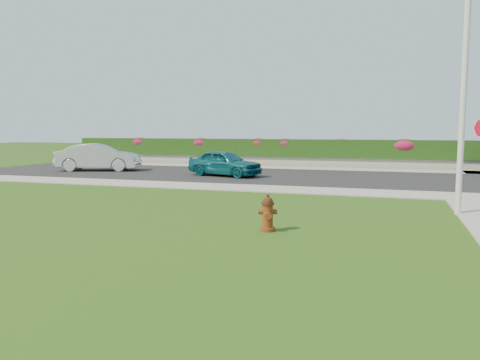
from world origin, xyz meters
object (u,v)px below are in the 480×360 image
(fire_hydrant, at_px, (268,214))
(sedan_teal, at_px, (225,163))
(utility_pole, at_px, (463,103))
(sedan_silver, at_px, (99,157))

(fire_hydrant, bearing_deg, sedan_teal, 95.09)
(sedan_teal, distance_m, utility_pole, 12.48)
(sedan_silver, xyz_separation_m, utility_pole, (17.25, -8.36, 2.25))
(fire_hydrant, relative_size, sedan_silver, 0.19)
(fire_hydrant, bearing_deg, sedan_silver, 117.61)
(fire_hydrant, height_order, sedan_teal, sedan_teal)
(sedan_teal, bearing_deg, sedan_silver, 100.69)
(sedan_teal, height_order, sedan_silver, sedan_silver)
(fire_hydrant, bearing_deg, utility_pole, 20.39)
(fire_hydrant, height_order, sedan_silver, sedan_silver)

